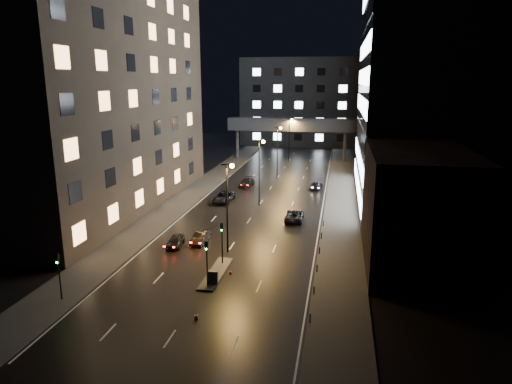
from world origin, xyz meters
TOP-DOWN VIEW (x-y plane):
  - ground at (0.00, 40.00)m, footprint 160.00×160.00m
  - sidewalk_left at (-12.50, 35.00)m, footprint 5.00×110.00m
  - sidewalk_right at (12.50, 35.00)m, footprint 5.00×110.00m
  - building_left at (-22.50, 24.00)m, footprint 15.00×48.00m
  - building_right_low at (20.00, 9.00)m, footprint 10.00×18.00m
  - building_right_glass at (25.00, 36.00)m, footprint 20.00×36.00m
  - building_far at (0.00, 98.00)m, footprint 34.00×14.00m
  - skybridge at (0.00, 70.00)m, footprint 30.00×3.00m
  - median_island at (0.30, 2.00)m, footprint 1.60×8.00m
  - traffic_signal_near at (0.30, 4.49)m, footprint 0.28×0.34m
  - traffic_signal_far at (0.30, -1.01)m, footprint 0.28×0.34m
  - traffic_signal_corner at (-11.50, -6.01)m, footprint 0.28×0.34m
  - bollard_row at (10.20, 6.50)m, footprint 0.12×25.12m
  - streetlight_near at (0.16, 8.00)m, footprint 1.45×0.50m
  - streetlight_mid_a at (0.16, 28.00)m, footprint 1.45×0.50m
  - streetlight_mid_b at (0.16, 48.00)m, footprint 1.45×0.50m
  - streetlight_far at (0.16, 68.00)m, footprint 1.45×0.50m
  - car_away_a at (-6.40, 8.64)m, footprint 1.87×3.99m
  - car_away_b at (-3.90, 10.42)m, footprint 1.60×4.18m
  - car_away_c at (-5.88, 28.97)m, footprint 2.81×5.82m
  - car_away_d at (-4.45, 40.23)m, footprint 2.41×5.14m
  - car_toward_a at (6.16, 21.27)m, footprint 2.47×5.21m
  - car_toward_b at (8.03, 40.59)m, footprint 2.35×4.60m
  - utility_cabinet at (0.70, -0.44)m, footprint 0.93×0.56m
  - cone_a at (1.08, -6.90)m, footprint 0.50×0.50m
  - cone_b at (1.72, 2.19)m, footprint 0.40×0.40m

SIDE VIEW (x-z plane):
  - ground at x=0.00m, z-range 0.00..0.00m
  - sidewalk_left at x=-12.50m, z-range 0.00..0.15m
  - sidewalk_right at x=12.50m, z-range 0.00..0.15m
  - median_island at x=0.30m, z-range 0.00..0.15m
  - cone_b at x=1.72m, z-range 0.00..0.45m
  - cone_a at x=1.08m, z-range 0.00..0.57m
  - bollard_row at x=10.20m, z-range 0.00..0.90m
  - car_toward_b at x=8.03m, z-range 0.00..1.28m
  - car_away_a at x=-6.40m, z-range 0.00..1.32m
  - car_away_b at x=-3.90m, z-range 0.00..1.36m
  - car_toward_a at x=6.16m, z-range 0.00..1.44m
  - car_away_d at x=-4.45m, z-range 0.00..1.45m
  - utility_cabinet at x=0.70m, z-range 0.15..1.40m
  - car_away_c at x=-5.88m, z-range 0.00..1.60m
  - traffic_signal_corner at x=-11.50m, z-range 0.74..5.14m
  - traffic_signal_near at x=0.30m, z-range 0.89..5.29m
  - traffic_signal_far at x=0.30m, z-range 0.89..5.29m
  - building_right_low at x=20.00m, z-range 0.00..12.00m
  - streetlight_near at x=0.16m, z-range 1.42..11.57m
  - streetlight_mid_a at x=0.16m, z-range 1.42..11.57m
  - streetlight_mid_b at x=0.16m, z-range 1.42..11.57m
  - streetlight_far at x=0.16m, z-range 1.42..11.57m
  - skybridge at x=0.00m, z-range 3.34..13.34m
  - building_far at x=0.00m, z-range 0.00..25.00m
  - building_left at x=-22.50m, z-range 0.00..40.00m
  - building_right_glass at x=25.00m, z-range 0.00..45.00m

